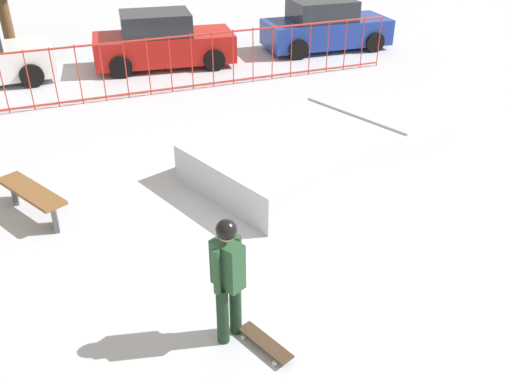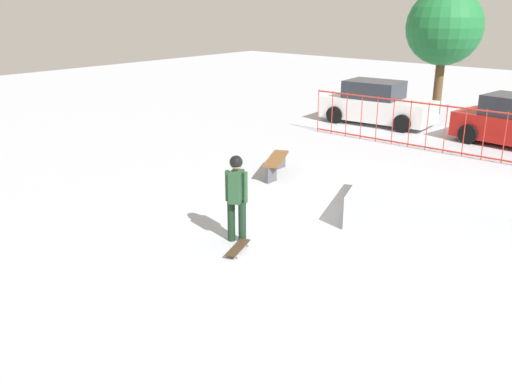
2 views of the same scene
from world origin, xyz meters
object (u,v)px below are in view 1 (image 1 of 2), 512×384
at_px(skate_ramp, 309,151).
at_px(parked_car_red, 162,42).
at_px(skateboard, 265,343).
at_px(park_bench, 32,196).
at_px(skater, 228,272).
at_px(parked_car_blue, 325,27).

xyz_separation_m(skate_ramp, parked_car_red, (-1.16, 7.58, 0.41)).
xyz_separation_m(skate_ramp, skateboard, (-2.63, -4.15, -0.24)).
bearing_deg(park_bench, parked_car_red, 62.08).
bearing_deg(skater, parked_car_blue, 121.04).
distance_m(skate_ramp, park_bench, 5.13).
xyz_separation_m(skater, skateboard, (0.34, -0.34, -0.93)).
bearing_deg(skate_ramp, skater, -147.92).
relative_size(skate_ramp, parked_car_blue, 1.43).
bearing_deg(skateboard, skater, -156.26).
xyz_separation_m(park_bench, parked_car_red, (3.97, 7.49, 0.37)).
height_order(skateboard, parked_car_red, parked_car_red).
bearing_deg(skate_ramp, parked_car_blue, 40.31).
bearing_deg(skateboard, skate_ramp, 126.59).
xyz_separation_m(park_bench, parked_car_blue, (9.40, 7.39, 0.37)).
bearing_deg(skateboard, parked_car_blue, 128.28).
bearing_deg(skateboard, parked_car_red, 151.82).
bearing_deg(skater, parked_car_red, 144.69).
xyz_separation_m(parked_car_red, parked_car_blue, (5.43, -0.10, 0.00)).
relative_size(skateboard, parked_car_red, 0.19).
xyz_separation_m(skater, parked_car_red, (1.81, 11.38, -0.28)).
distance_m(skater, park_bench, 4.50).
bearing_deg(skate_ramp, parked_car_red, 78.74).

